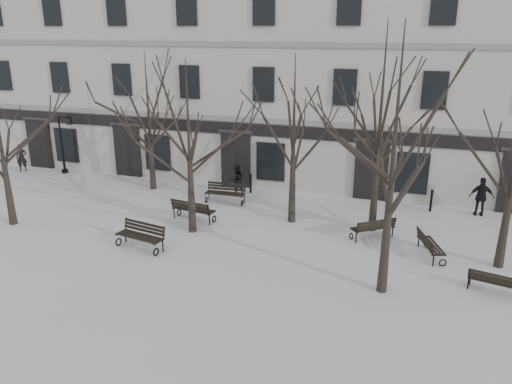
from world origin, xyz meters
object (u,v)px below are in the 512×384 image
at_px(tree_1, 188,128).
at_px(bench_2, 495,282).
at_px(tree_2, 395,132).
at_px(bench_5, 429,244).
at_px(bench_0, 141,235).
at_px(bench_4, 373,227).
at_px(bench_1, 193,209).
at_px(lamp_post, 65,140).
at_px(bench_3, 225,192).

xyz_separation_m(tree_1, bench_2, (11.29, -1.80, -3.92)).
bearing_deg(tree_2, bench_5, 65.25).
bearing_deg(bench_2, bench_0, 15.07).
distance_m(tree_1, bench_4, 8.33).
bearing_deg(bench_1, lamp_post, -16.33).
bearing_deg(bench_3, lamp_post, 166.08).
relative_size(bench_1, bench_2, 1.21).
relative_size(bench_0, bench_3, 1.07).
bearing_deg(bench_2, lamp_post, -5.62).
bearing_deg(tree_1, tree_2, -18.77).
bearing_deg(bench_4, tree_1, -26.05).
distance_m(bench_4, lamp_post, 18.37).
bearing_deg(bench_1, bench_2, 174.85).
bearing_deg(lamp_post, bench_5, -14.97).
bearing_deg(bench_4, bench_2, 103.35).
distance_m(tree_2, bench_4, 6.32).
distance_m(bench_0, bench_4, 9.13).
distance_m(bench_3, lamp_post, 10.89).
xyz_separation_m(tree_2, bench_4, (-0.66, 4.17, -4.70)).
distance_m(bench_1, lamp_post, 11.24).
bearing_deg(bench_5, bench_0, 85.69).
height_order(tree_1, tree_2, tree_2).
xyz_separation_m(tree_1, bench_0, (-1.16, -2.13, -3.82)).
bearing_deg(bench_3, bench_4, -20.57).
relative_size(bench_4, bench_5, 0.98).
distance_m(bench_4, bench_5, 2.34).
bearing_deg(lamp_post, bench_4, -13.61).
bearing_deg(tree_2, bench_3, 140.67).
height_order(bench_4, bench_5, bench_4).
bearing_deg(bench_2, bench_1, -0.27).
xyz_separation_m(bench_2, lamp_post, (-21.86, 7.59, 1.55)).
height_order(bench_0, bench_3, bench_0).
bearing_deg(bench_1, bench_0, 86.64).
bearing_deg(bench_2, tree_1, 4.48).
xyz_separation_m(bench_3, bench_4, (7.20, -2.27, -0.03)).
xyz_separation_m(bench_0, bench_1, (0.69, 3.22, -0.01)).
bearing_deg(tree_2, tree_1, 161.23).
bearing_deg(bench_4, bench_5, 116.64).
height_order(bench_0, bench_5, bench_0).
relative_size(bench_0, bench_2, 1.24).
relative_size(bench_1, bench_4, 1.14).
distance_m(tree_1, bench_3, 5.37).
bearing_deg(bench_5, lamp_post, 56.77).
bearing_deg(bench_4, bench_3, -55.22).
xyz_separation_m(bench_1, bench_3, (0.50, 2.67, -0.01)).
xyz_separation_m(tree_1, bench_1, (-0.47, 1.09, -3.83)).
height_order(tree_2, bench_5, tree_2).
height_order(bench_0, bench_2, bench_0).
bearing_deg(tree_1, lamp_post, 151.27).
height_order(tree_1, bench_4, tree_1).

